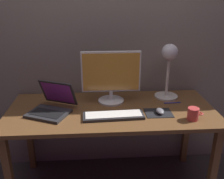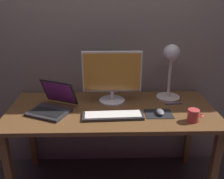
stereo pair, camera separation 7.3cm
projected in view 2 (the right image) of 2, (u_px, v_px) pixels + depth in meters
The scene contains 10 objects.
back_wall at pixel (111, 28), 2.11m from camera, with size 4.80×0.06×2.60m, color gray.
desk at pixel (112, 118), 1.97m from camera, with size 1.60×0.70×0.74m.
monitor at pixel (112, 75), 1.99m from camera, with size 0.47×0.21×0.42m.
keyboard_main at pixel (113, 116), 1.81m from camera, with size 0.45×0.16×0.03m.
laptop at pixel (54, 102), 1.90m from camera, with size 0.38×0.39×0.22m.
desk_lamp at pixel (171, 63), 2.02m from camera, with size 0.20×0.20×0.46m.
mousepad at pixel (159, 114), 1.85m from camera, with size 0.20×0.16×0.00m, color black.
mouse at pixel (160, 112), 1.84m from camera, with size 0.06×0.10×0.03m, color slate.
coffee_mug at pixel (194, 115), 1.74m from camera, with size 0.11×0.08×0.09m.
pen at pixel (174, 104), 2.01m from camera, with size 0.01×0.01×0.14m, color #2633A5.
Camera 2 is at (-0.04, -1.75, 1.59)m, focal length 40.09 mm.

